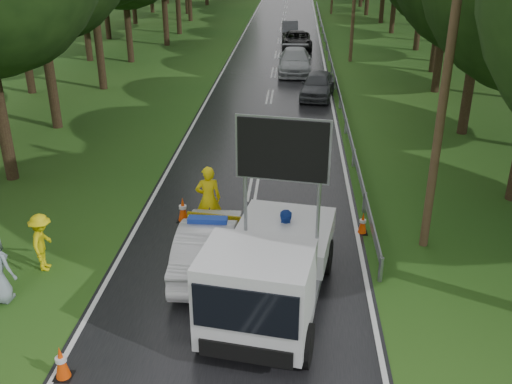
# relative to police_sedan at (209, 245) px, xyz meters

# --- Properties ---
(ground) EXTENTS (160.00, 160.00, 0.00)m
(ground) POSITION_rel_police_sedan_xyz_m (0.80, -0.34, -0.69)
(ground) COLOR #1E4E16
(ground) RESTS_ON ground
(road) EXTENTS (7.00, 140.00, 0.02)m
(road) POSITION_rel_police_sedan_xyz_m (0.80, 29.66, -0.68)
(road) COLOR black
(road) RESTS_ON ground
(guardrail) EXTENTS (0.12, 60.06, 0.70)m
(guardrail) POSITION_rel_police_sedan_xyz_m (4.50, 29.32, -0.14)
(guardrail) COLOR gray
(guardrail) RESTS_ON ground
(utility_pole_near) EXTENTS (1.40, 0.24, 10.00)m
(utility_pole_near) POSITION_rel_police_sedan_xyz_m (6.00, 1.66, 4.38)
(utility_pole_near) COLOR #4C3623
(utility_pole_near) RESTS_ON ground
(police_sedan) EXTENTS (1.44, 4.14, 1.50)m
(police_sedan) POSITION_rel_police_sedan_xyz_m (0.00, 0.00, 0.00)
(police_sedan) COLOR silver
(police_sedan) RESTS_ON ground
(work_truck) EXTENTS (3.23, 5.76, 4.36)m
(work_truck) POSITION_rel_police_sedan_xyz_m (1.69, -1.91, 0.49)
(work_truck) COLOR gray
(work_truck) RESTS_ON ground
(barrier) EXTENTS (2.93, 0.51, 1.22)m
(barrier) POSITION_rel_police_sedan_xyz_m (0.76, 0.66, 0.24)
(barrier) COLOR #FDF00D
(barrier) RESTS_ON ground
(officer) EXTENTS (0.85, 0.65, 2.07)m
(officer) POSITION_rel_police_sedan_xyz_m (-0.30, 2.13, 0.35)
(officer) COLOR yellow
(officer) RESTS_ON ground
(civilian) EXTENTS (0.98, 0.85, 1.69)m
(civilian) POSITION_rel_police_sedan_xyz_m (2.07, 0.16, 0.16)
(civilian) COLOR #1B40B0
(civilian) RESTS_ON ground
(bystander_left) EXTENTS (0.74, 1.11, 1.60)m
(bystander_left) POSITION_rel_police_sedan_xyz_m (-4.35, -0.34, 0.12)
(bystander_left) COLOR yellow
(bystander_left) RESTS_ON ground
(queue_car_first) EXTENTS (2.18, 4.28, 1.39)m
(queue_car_first) POSITION_rel_police_sedan_xyz_m (3.40, 17.80, 0.01)
(queue_car_first) COLOR #42454A
(queue_car_first) RESTS_ON ground
(queue_car_second) EXTENTS (2.09, 5.12, 1.48)m
(queue_car_second) POSITION_rel_police_sedan_xyz_m (2.12, 23.80, 0.06)
(queue_car_second) COLOR #A8ABB0
(queue_car_second) RESTS_ON ground
(queue_car_third) EXTENTS (2.41, 4.91, 1.34)m
(queue_car_third) POSITION_rel_police_sedan_xyz_m (2.21, 32.03, -0.01)
(queue_car_third) COLOR black
(queue_car_third) RESTS_ON ground
(queue_car_fourth) EXTENTS (1.50, 3.92, 1.27)m
(queue_car_fourth) POSITION_rel_police_sedan_xyz_m (1.61, 38.03, -0.05)
(queue_car_fourth) COLOR #3D4045
(queue_car_fourth) RESTS_ON ground
(cone_near_left) EXTENTS (0.37, 0.37, 0.78)m
(cone_near_left) POSITION_rel_police_sedan_xyz_m (-2.35, -4.34, -0.31)
(cone_near_left) COLOR black
(cone_near_left) RESTS_ON ground
(cone_center) EXTENTS (0.36, 0.36, 0.76)m
(cone_center) POSITION_rel_police_sedan_xyz_m (1.04, -0.34, -0.32)
(cone_center) COLOR black
(cone_center) RESTS_ON ground
(cone_far) EXTENTS (0.31, 0.31, 0.66)m
(cone_far) POSITION_rel_police_sedan_xyz_m (1.85, 2.16, -0.37)
(cone_far) COLOR black
(cone_far) RESTS_ON ground
(cone_left_mid) EXTENTS (0.38, 0.38, 0.81)m
(cone_left_mid) POSITION_rel_police_sedan_xyz_m (-1.20, 2.66, -0.29)
(cone_left_mid) COLOR black
(cone_left_mid) RESTS_ON ground
(cone_right) EXTENTS (0.32, 0.32, 0.68)m
(cone_right) POSITION_rel_police_sedan_xyz_m (4.30, 2.24, -0.36)
(cone_right) COLOR black
(cone_right) RESTS_ON ground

